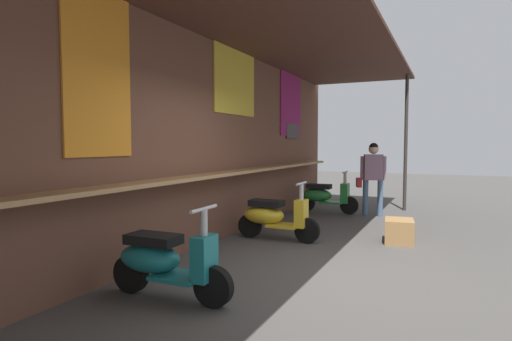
# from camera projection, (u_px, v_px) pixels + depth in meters

# --- Properties ---
(ground_plane) EXTENTS (37.27, 37.27, 0.00)m
(ground_plane) POSITION_uv_depth(u_px,v_px,m) (309.00, 273.00, 5.10)
(ground_plane) COLOR #474442
(market_stall_facade) EXTENTS (13.31, 2.81, 3.45)m
(market_stall_facade) POSITION_uv_depth(u_px,v_px,m) (184.00, 118.00, 5.74)
(market_stall_facade) COLOR brown
(market_stall_facade) RESTS_ON ground_plane
(scooter_teal) EXTENTS (0.46, 1.40, 0.97)m
(scooter_teal) POSITION_uv_depth(u_px,v_px,m) (163.00, 261.00, 4.23)
(scooter_teal) COLOR #197075
(scooter_teal) RESTS_ON ground_plane
(scooter_yellow) EXTENTS (0.46, 1.40, 0.97)m
(scooter_yellow) POSITION_uv_depth(u_px,v_px,m) (273.00, 216.00, 6.83)
(scooter_yellow) COLOR gold
(scooter_yellow) RESTS_ON ground_plane
(scooter_green) EXTENTS (0.46, 1.40, 0.97)m
(scooter_green) POSITION_uv_depth(u_px,v_px,m) (324.00, 196.00, 9.55)
(scooter_green) COLOR #237533
(scooter_green) RESTS_ON ground_plane
(shopper_with_handbag) EXTENTS (0.41, 0.64, 1.60)m
(shopper_with_handbag) POSITION_uv_depth(u_px,v_px,m) (372.00, 172.00, 9.10)
(shopper_with_handbag) COLOR slate
(shopper_with_handbag) RESTS_ON ground_plane
(merchandise_crate) EXTENTS (0.59, 0.50, 0.37)m
(merchandise_crate) POSITION_uv_depth(u_px,v_px,m) (399.00, 231.00, 6.63)
(merchandise_crate) COLOR olive
(merchandise_crate) RESTS_ON ground_plane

